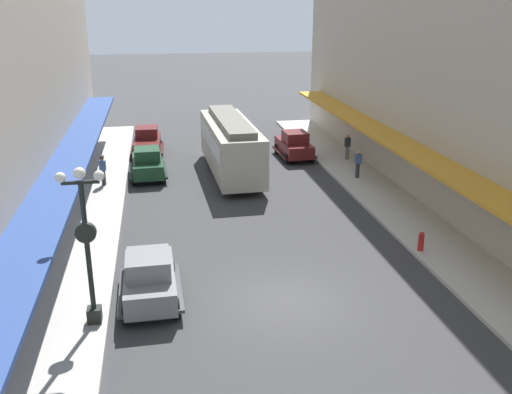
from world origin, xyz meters
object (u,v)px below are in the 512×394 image
parked_car_2 (147,141)px  pedestrian_1 (358,164)px  fire_hydrant (421,241)px  pedestrian_0 (103,170)px  parked_car_3 (294,144)px  lamp_post_with_clock (87,241)px  streetcar (231,144)px  pedestrian_2 (347,147)px  parked_car_1 (147,162)px  parked_car_0 (149,276)px

parked_car_2 → pedestrian_1: parked_car_2 is taller
fire_hydrant → pedestrian_1: 10.25m
fire_hydrant → pedestrian_0: (-13.55, 11.34, 0.45)m
parked_car_3 → lamp_post_with_clock: (-11.17, -18.91, 2.04)m
parked_car_2 → pedestrian_1: 14.54m
parked_car_3 → pedestrian_0: (-11.97, -4.24, 0.07)m
parked_car_3 → fire_hydrant: bearing=-84.2°
lamp_post_with_clock → pedestrian_0: (-0.80, 14.67, -1.97)m
parked_car_3 → streetcar: (-4.61, -2.97, 0.96)m
pedestrian_2 → parked_car_1: bearing=-173.6°
streetcar → pedestrian_1: 7.55m
parked_car_2 → pedestrian_2: size_ratio=2.63×
lamp_post_with_clock → fire_hydrant: lamp_post_with_clock is taller
parked_car_1 → parked_car_3: same height
parked_car_2 → fire_hydrant: parked_car_2 is taller
parked_car_1 → fire_hydrant: parked_car_1 is taller
pedestrian_1 → pedestrian_2: (0.72, 3.99, 0.00)m
parked_car_0 → streetcar: (4.79, 14.60, 0.96)m
streetcar → fire_hydrant: size_ratio=11.79×
pedestrian_2 → fire_hydrant: bearing=-96.5°
fire_hydrant → parked_car_3: bearing=95.8°
streetcar → fire_hydrant: bearing=-63.8°
pedestrian_2 → parked_car_0: bearing=-127.9°
streetcar → parked_car_1: bearing=178.1°
parked_car_3 → streetcar: bearing=-147.2°
lamp_post_with_clock → pedestrian_0: lamp_post_with_clock is taller
lamp_post_with_clock → pedestrian_0: bearing=93.1°
parked_car_1 → parked_car_2: 5.54m
parked_car_0 → lamp_post_with_clock: bearing=-142.9°
pedestrian_0 → pedestrian_2: bearing=10.6°
parked_car_2 → lamp_post_with_clock: 21.79m
fire_hydrant → pedestrian_2: bearing=83.5°
parked_car_2 → pedestrian_2: bearing=-17.8°
pedestrian_2 → pedestrian_1: bearing=-100.2°
parked_car_1 → lamp_post_with_clock: lamp_post_with_clock is taller
parked_car_2 → fire_hydrant: size_ratio=5.25×
pedestrian_0 → pedestrian_2: size_ratio=1.02×
parked_car_0 → pedestrian_2: parked_car_0 is taller
fire_hydrant → pedestrian_2: size_ratio=0.50×
streetcar → pedestrian_2: size_ratio=5.89×
streetcar → fire_hydrant: streetcar is taller
parked_car_0 → parked_car_3: (9.40, 17.57, 0.00)m
parked_car_1 → pedestrian_0: 2.82m
pedestrian_0 → pedestrian_1: 14.50m
parked_car_3 → fire_hydrant: parked_car_3 is taller
parked_car_3 → pedestrian_0: size_ratio=2.58×
lamp_post_with_clock → pedestrian_2: size_ratio=3.15×
fire_hydrant → pedestrian_2: (1.63, 14.19, 0.43)m
parked_car_0 → streetcar: 15.39m
parked_car_1 → pedestrian_1: (12.03, -2.57, 0.05)m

